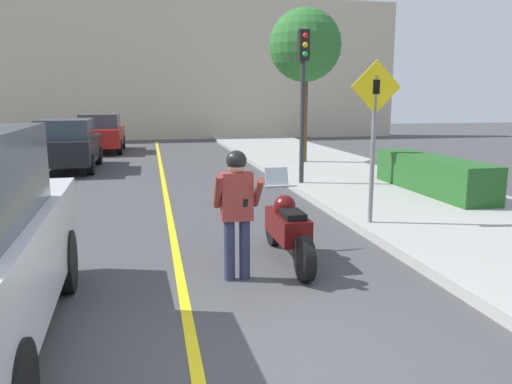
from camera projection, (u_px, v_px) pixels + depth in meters
ground_plane at (265, 366)px, 4.41m from camera, size 80.00×80.00×0.00m
sidewalk_curb at (469, 222)px, 9.22m from camera, size 4.40×44.00×0.16m
road_center_line at (170, 216)px, 10.06m from camera, size 0.12×36.00×0.01m
building_backdrop at (164, 68)px, 28.67m from camera, size 28.00×1.20×8.09m
motorcycle at (287, 227)px, 7.22m from camera, size 0.62×2.27×1.28m
person_biker at (237, 202)px, 6.35m from camera, size 0.59×0.47×1.70m
crossing_sign at (374, 127)px, 8.60m from camera, size 0.91×0.08×2.82m
traffic_light at (303, 78)px, 12.61m from camera, size 0.26×0.30×3.87m
hedge_row at (432, 174)px, 11.84m from camera, size 0.90×4.00×0.82m
street_tree at (305, 46)px, 16.81m from camera, size 2.44×2.44×5.18m
parked_car_black at (67, 144)px, 16.40m from camera, size 1.88×4.20×1.68m
parked_car_red at (101, 133)px, 21.99m from camera, size 1.88×4.20×1.68m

